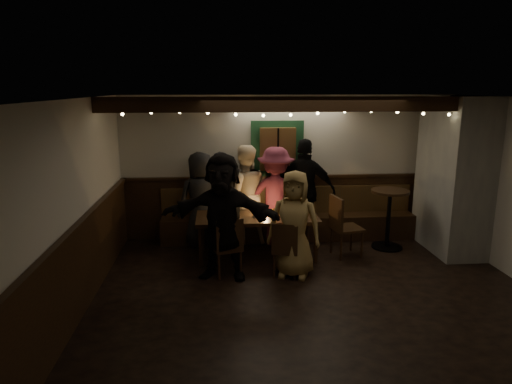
{
  "coord_description": "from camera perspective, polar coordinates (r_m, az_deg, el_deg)",
  "views": [
    {
      "loc": [
        -1.27,
        -5.67,
        2.74
      ],
      "look_at": [
        -0.65,
        1.6,
        1.05
      ],
      "focal_mm": 32.0,
      "sensor_mm": 36.0,
      "label": 1
    }
  ],
  "objects": [
    {
      "name": "person_a",
      "position": [
        7.97,
        -6.88,
        -0.91
      ],
      "size": [
        0.94,
        0.78,
        1.66
      ],
      "primitive_type": "imported",
      "rotation": [
        0.0,
        0.0,
        3.5
      ],
      "color": "black",
      "rests_on": "ground"
    },
    {
      "name": "person_b",
      "position": [
        8.08,
        -4.48,
        -0.72
      ],
      "size": [
        0.67,
        0.52,
        1.65
      ],
      "primitive_type": "imported",
      "rotation": [
        0.0,
        0.0,
        2.92
      ],
      "color": "black",
      "rests_on": "ground"
    },
    {
      "name": "room",
      "position": [
        7.65,
        13.07,
        0.12
      ],
      "size": [
        6.02,
        5.01,
        2.62
      ],
      "color": "black",
      "rests_on": "ground"
    },
    {
      "name": "person_e",
      "position": [
        8.2,
        6.12,
        0.19
      ],
      "size": [
        1.17,
        0.77,
        1.85
      ],
      "primitive_type": "imported",
      "rotation": [
        0.0,
        0.0,
        2.82
      ],
      "color": "black",
      "rests_on": "ground"
    },
    {
      "name": "person_f",
      "position": [
        6.58,
        -4.2,
        -3.06
      ],
      "size": [
        1.79,
        0.95,
        1.84
      ],
      "primitive_type": "imported",
      "rotation": [
        0.0,
        0.0,
        -0.25
      ],
      "color": "black",
      "rests_on": "ground"
    },
    {
      "name": "person_d",
      "position": [
        7.99,
        2.46,
        -0.53
      ],
      "size": [
        1.24,
        0.89,
        1.73
      ],
      "primitive_type": "imported",
      "rotation": [
        0.0,
        0.0,
        2.91
      ],
      "color": "maroon",
      "rests_on": "ground"
    },
    {
      "name": "chair_end",
      "position": [
        7.58,
        10.69,
        -3.81
      ],
      "size": [
        0.54,
        0.54,
        1.01
      ],
      "color": "black",
      "rests_on": "ground"
    },
    {
      "name": "dining_table",
      "position": [
        7.4,
        0.12,
        -3.45
      ],
      "size": [
        1.96,
        0.84,
        0.85
      ],
      "color": "black",
      "rests_on": "ground"
    },
    {
      "name": "chair_near_left",
      "position": [
        6.69,
        -3.5,
        -6.48
      ],
      "size": [
        0.5,
        0.5,
        0.9
      ],
      "color": "black",
      "rests_on": "ground"
    },
    {
      "name": "person_g",
      "position": [
        6.66,
        4.8,
        -4.03
      ],
      "size": [
        0.89,
        0.72,
        1.58
      ],
      "primitive_type": "imported",
      "rotation": [
        0.0,
        0.0,
        -0.33
      ],
      "color": "#9D8046",
      "rests_on": "ground"
    },
    {
      "name": "high_top",
      "position": [
        8.14,
        16.28,
        -2.37
      ],
      "size": [
        0.65,
        0.65,
        1.03
      ],
      "color": "black",
      "rests_on": "ground"
    },
    {
      "name": "chair_near_right",
      "position": [
        6.69,
        3.66,
        -6.81
      ],
      "size": [
        0.46,
        0.46,
        0.83
      ],
      "color": "black",
      "rests_on": "ground"
    },
    {
      "name": "person_c",
      "position": [
        8.06,
        -1.47,
        -0.3
      ],
      "size": [
        0.92,
        0.75,
        1.76
      ],
      "primitive_type": "imported",
      "rotation": [
        0.0,
        0.0,
        3.24
      ],
      "color": "beige",
      "rests_on": "ground"
    }
  ]
}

